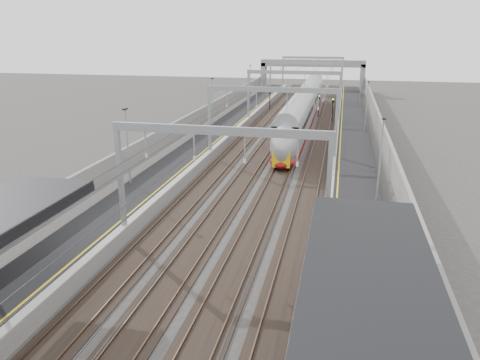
% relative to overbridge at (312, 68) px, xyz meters
% --- Properties ---
extents(platform_left, '(4.00, 120.00, 1.00)m').
position_rel_overbridge_xyz_m(platform_left, '(-8.00, -55.00, -4.81)').
color(platform_left, black).
rests_on(platform_left, ground).
extents(platform_right, '(4.00, 120.00, 1.00)m').
position_rel_overbridge_xyz_m(platform_right, '(8.00, -55.00, -4.81)').
color(platform_right, black).
rests_on(platform_right, ground).
extents(tracks, '(11.40, 140.00, 0.20)m').
position_rel_overbridge_xyz_m(tracks, '(0.00, -55.00, -5.26)').
color(tracks, black).
rests_on(tracks, ground).
extents(overhead_line, '(13.00, 140.00, 6.60)m').
position_rel_overbridge_xyz_m(overhead_line, '(0.00, -48.38, 0.83)').
color(overhead_line, gray).
rests_on(overhead_line, platform_left).
extents(overbridge, '(22.00, 2.20, 6.90)m').
position_rel_overbridge_xyz_m(overbridge, '(0.00, 0.00, 0.00)').
color(overbridge, slate).
rests_on(overbridge, ground).
extents(wall_left, '(0.30, 120.00, 3.20)m').
position_rel_overbridge_xyz_m(wall_left, '(-11.20, -55.00, -3.71)').
color(wall_left, slate).
rests_on(wall_left, ground).
extents(wall_right, '(0.30, 120.00, 3.20)m').
position_rel_overbridge_xyz_m(wall_right, '(11.20, -55.00, -3.71)').
color(wall_right, slate).
rests_on(wall_right, ground).
extents(train, '(2.67, 48.64, 4.22)m').
position_rel_overbridge_xyz_m(train, '(1.50, -38.74, -3.24)').
color(train, maroon).
rests_on(train, ground).
extents(signal_green, '(0.32, 0.32, 3.48)m').
position_rel_overbridge_xyz_m(signal_green, '(-5.20, -25.27, -2.89)').
color(signal_green, black).
rests_on(signal_green, ground).
extents(signal_red_near, '(0.32, 0.32, 3.48)m').
position_rel_overbridge_xyz_m(signal_red_near, '(3.20, -29.96, -2.89)').
color(signal_red_near, black).
rests_on(signal_red_near, ground).
extents(signal_red_far, '(0.32, 0.32, 3.48)m').
position_rel_overbridge_xyz_m(signal_red_far, '(5.40, -33.37, -2.89)').
color(signal_red_far, black).
rests_on(signal_red_far, ground).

